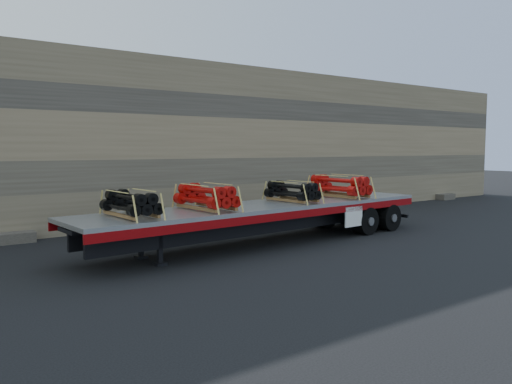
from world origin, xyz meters
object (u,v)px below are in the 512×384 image
at_px(trailer, 265,224).
at_px(bundle_rear, 339,187).
at_px(bundle_front, 131,204).
at_px(bundle_midrear, 292,192).
at_px(bundle_midfront, 206,197).

bearing_deg(trailer, bundle_rear, -0.00).
bearing_deg(bundle_front, bundle_midrear, -0.00).
xyz_separation_m(bundle_midfront, bundle_rear, (6.19, 0.45, 0.03)).
xyz_separation_m(trailer, bundle_midfront, (-2.41, -0.18, 1.05)).
height_order(trailer, bundle_midrear, bundle_midrear).
distance_m(trailer, bundle_midrear, 1.62).
relative_size(bundle_midfront, bundle_rear, 0.92).
bearing_deg(bundle_front, trailer, 0.00).
distance_m(trailer, bundle_rear, 3.94).
bearing_deg(bundle_midrear, trailer, 180.00).
bearing_deg(bundle_rear, bundle_midrear, 180.00).
bearing_deg(bundle_front, bundle_midfront, -0.00).
bearing_deg(trailer, bundle_midrear, -0.00).
relative_size(bundle_midrear, bundle_rear, 0.84).
xyz_separation_m(bundle_midfront, bundle_midrear, (3.67, 0.27, -0.04)).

